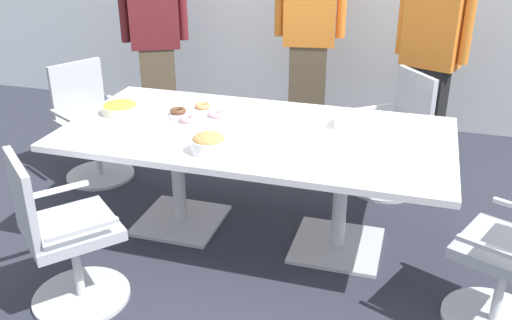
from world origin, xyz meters
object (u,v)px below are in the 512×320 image
person_standing_0 (155,40)px  person_standing_2 (430,57)px  office_chair_0 (393,139)px  donut_platter (197,114)px  napkin_pile (350,121)px  office_chair_2 (62,240)px  office_chair_1 (92,128)px  snack_bowl_chips_yellow (120,108)px  snack_bowl_cookies (209,143)px  person_standing_1 (309,34)px  conference_table (256,149)px

person_standing_0 → person_standing_2: size_ratio=0.98×
office_chair_0 → donut_platter: office_chair_0 is taller
napkin_pile → donut_platter: bearing=-174.8°
office_chair_2 → donut_platter: size_ratio=2.44×
donut_platter → office_chair_1: bearing=161.0°
snack_bowl_chips_yellow → person_standing_2: bearing=37.9°
donut_platter → snack_bowl_cookies: bearing=-61.1°
office_chair_0 → office_chair_1: bearing=63.3°
snack_bowl_chips_yellow → donut_platter: bearing=10.4°
snack_bowl_cookies → donut_platter: (-0.29, 0.52, -0.04)m
person_standing_0 → person_standing_1: size_ratio=0.90×
donut_platter → snack_bowl_chips_yellow: bearing=-169.6°
office_chair_1 → person_standing_2: (2.51, 1.07, 0.50)m
person_standing_2 → snack_bowl_cookies: 2.27m
person_standing_1 → snack_bowl_chips_yellow: size_ratio=7.58×
office_chair_2 → donut_platter: bearing=113.9°
donut_platter → napkin_pile: 1.00m
office_chair_0 → office_chair_1: (-2.31, -0.46, 0.00)m
donut_platter → napkin_pile: napkin_pile is taller
donut_platter → napkin_pile: (1.00, 0.09, 0.02)m
conference_table → person_standing_0: bearing=132.4°
office_chair_2 → snack_bowl_chips_yellow: (-0.18, 1.02, 0.38)m
person_standing_1 → person_standing_2: bearing=164.0°
office_chair_0 → person_standing_2: bearing=-56.4°
person_standing_0 → snack_bowl_cookies: 2.35m
snack_bowl_chips_yellow → napkin_pile: size_ratio=1.53×
person_standing_0 → person_standing_1: bearing=158.3°
office_chair_0 → snack_bowl_chips_yellow: size_ratio=3.65×
office_chair_1 → napkin_pile: 2.12m
office_chair_2 → office_chair_0: bearing=91.5°
napkin_pile → snack_bowl_chips_yellow: bearing=-173.0°
person_standing_1 → donut_platter: bearing=66.7°
person_standing_1 → donut_platter: person_standing_1 is taller
person_standing_1 → napkin_pile: 1.60m
office_chair_2 → snack_bowl_chips_yellow: office_chair_2 is taller
conference_table → person_standing_0: person_standing_0 is taller
office_chair_2 → person_standing_1: (0.76, 2.68, 0.59)m
office_chair_1 → conference_table: bearing=100.5°
person_standing_1 → napkin_pile: person_standing_1 is taller
office_chair_1 → napkin_pile: office_chair_1 is taller
snack_bowl_cookies → snack_bowl_chips_yellow: (-0.80, 0.43, -0.02)m
snack_bowl_cookies → office_chair_1: bearing=146.7°
office_chair_0 → office_chair_1: same height
snack_bowl_chips_yellow → donut_platter: snack_bowl_chips_yellow is taller
person_standing_1 → person_standing_0: bearing=-3.2°
conference_table → office_chair_2: size_ratio=2.64×
snack_bowl_cookies → napkin_pile: snack_bowl_cookies is taller
office_chair_2 → person_standing_1: size_ratio=0.48×
person_standing_0 → napkin_pile: size_ratio=10.41×
person_standing_1 → napkin_pile: size_ratio=11.59×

